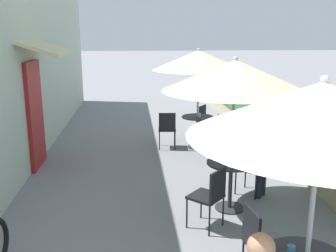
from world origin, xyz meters
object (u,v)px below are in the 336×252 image
object	(u,v)px
cafe_chair_near_left	(260,240)
patio_table_far	(197,126)
patio_umbrella_mid	(235,75)
cafe_chair_far_left	(167,127)
coffee_cup_near	(291,250)
cafe_chair_mid_left	(247,163)
patio_table_mid	(231,176)
coffee_cup_far	(199,115)
cafe_chair_mid_right	(210,193)
seated_patron_mid_left	(254,155)
cafe_chair_far_back	(206,120)
patio_umbrella_near	(322,110)
patio_umbrella_far	(199,60)
cafe_chair_far_right	(219,132)

from	to	relation	value
cafe_chair_near_left	patio_table_far	bearing A→B (deg)	171.46
patio_umbrella_mid	cafe_chair_far_left	xyz separation A→B (m)	(-0.67, 3.16, -1.52)
coffee_cup_near	cafe_chair_mid_left	xyz separation A→B (m)	(0.54, 2.97, -0.28)
patio_table_mid	coffee_cup_far	distance (m)	3.14
coffee_cup_far	patio_table_mid	bearing A→B (deg)	-91.24
coffee_cup_near	cafe_chair_mid_right	world-z (taller)	cafe_chair_mid_right
patio_umbrella_mid	cafe_chair_far_left	bearing A→B (deg)	101.88
seated_patron_mid_left	patio_table_far	bearing A→B (deg)	-127.11
patio_table_far	coffee_cup_far	distance (m)	0.27
cafe_chair_near_left	cafe_chair_far_back	distance (m)	5.61
cafe_chair_mid_left	seated_patron_mid_left	world-z (taller)	seated_patron_mid_left
patio_umbrella_near	coffee_cup_far	size ratio (longest dim) A/B	25.55
patio_table_mid	cafe_chair_far_left	world-z (taller)	cafe_chair_far_left
coffee_cup_near	cafe_chair_far_left	bearing A→B (deg)	95.68
coffee_cup_near	cafe_chair_far_left	size ratio (longest dim) A/B	0.10
patio_umbrella_near	coffee_cup_near	world-z (taller)	patio_umbrella_near
cafe_chair_near_left	patio_umbrella_far	size ratio (longest dim) A/B	0.38
patio_table_mid	patio_umbrella_mid	bearing A→B (deg)	-90.00
patio_table_mid	cafe_chair_mid_left	world-z (taller)	cafe_chair_mid_left
patio_table_mid	cafe_chair_far_left	size ratio (longest dim) A/B	0.86
patio_umbrella_mid	patio_table_far	bearing A→B (deg)	89.23
coffee_cup_far	cafe_chair_far_back	bearing A→B (deg)	65.60
cafe_chair_near_left	patio_umbrella_mid	world-z (taller)	patio_umbrella_mid
cafe_chair_far_left	coffee_cup_far	world-z (taller)	cafe_chair_far_left
coffee_cup_near	patio_umbrella_mid	world-z (taller)	patio_umbrella_mid
coffee_cup_near	cafe_chair_far_back	world-z (taller)	cafe_chair_far_back
patio_umbrella_near	patio_table_far	bearing A→B (deg)	89.59
cafe_chair_mid_left	seated_patron_mid_left	bearing A→B (deg)	90.00
cafe_chair_mid_right	patio_table_far	world-z (taller)	cafe_chair_mid_right
patio_table_mid	cafe_chair_mid_right	xyz separation A→B (m)	(-0.43, -0.57, -0.01)
coffee_cup_far	seated_patron_mid_left	bearing A→B (deg)	-80.55
cafe_chair_mid_right	coffee_cup_near	bearing A→B (deg)	-127.19
patio_umbrella_far	cafe_chair_far_left	size ratio (longest dim) A/B	2.64
coffee_cup_near	cafe_chair_far_left	distance (m)	5.60
cafe_chair_mid_left	coffee_cup_far	bearing A→B (deg)	-128.94
seated_patron_mid_left	cafe_chair_far_back	bearing A→B (deg)	-134.64
cafe_chair_mid_right	cafe_chair_far_left	size ratio (longest dim) A/B	1.00
coffee_cup_near	coffee_cup_far	xyz separation A→B (m)	(0.18, 5.53, 0.00)
cafe_chair_near_left	cafe_chair_far_back	xyz separation A→B (m)	(0.53, 5.59, 0.00)
patio_umbrella_mid	cafe_chair_far_right	distance (m)	3.02
cafe_chair_mid_left	cafe_chair_far_back	world-z (taller)	same
patio_table_far	cafe_chair_far_back	world-z (taller)	cafe_chair_far_back
patio_table_far	coffee_cup_far	world-z (taller)	coffee_cup_far
patio_umbrella_far	cafe_chair_far_left	world-z (taller)	patio_umbrella_far
cafe_chair_mid_right	coffee_cup_far	bearing A→B (deg)	35.50
patio_table_far	cafe_chair_far_left	size ratio (longest dim) A/B	0.86
cafe_chair_mid_left	cafe_chair_far_left	world-z (taller)	same
patio_table_mid	cafe_chair_far_back	distance (m)	3.83
seated_patron_mid_left	cafe_chair_mid_right	world-z (taller)	seated_patron_mid_left
cafe_chair_mid_left	cafe_chair_far_back	xyz separation A→B (m)	(-0.05, 3.25, 0.00)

